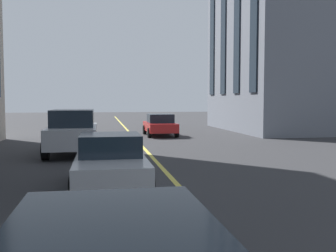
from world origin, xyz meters
name	(u,v)px	position (x,y,z in m)	size (l,w,h in m)	color
lane_centre_line	(154,159)	(20.00, 0.00, 0.00)	(80.00, 0.16, 0.01)	#D8C64C
car_red_parked_b	(160,125)	(29.85, -1.74, 0.70)	(3.90, 1.89, 1.40)	#B21E1E
car_silver_oncoming	(73,131)	(22.16, 3.17, 0.97)	(4.70, 2.14, 1.88)	#B7BABF
car_silver_far	(110,162)	(15.31, 1.79, 0.70)	(3.90, 1.89, 1.40)	#B7BABF
building_right_near	(318,1)	(33.06, -14.44, 9.86)	(12.16, 14.01, 19.72)	slate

